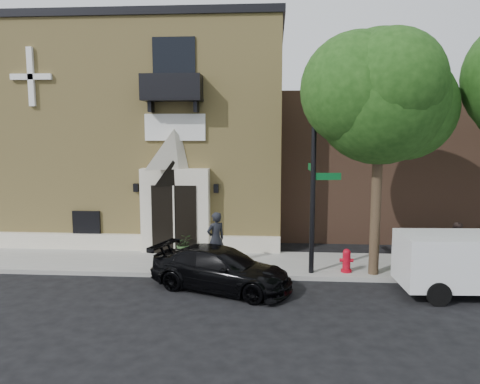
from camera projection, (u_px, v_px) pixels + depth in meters
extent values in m
plane|color=black|center=(189.00, 278.00, 15.26)|extent=(120.00, 120.00, 0.00)
cube|color=gray|center=(224.00, 263.00, 16.66)|extent=(42.00, 3.00, 0.15)
cube|color=tan|center=(157.00, 136.00, 22.79)|extent=(12.00, 10.00, 9.00)
cube|color=black|center=(154.00, 37.00, 22.17)|extent=(12.20, 10.20, 0.30)
cube|color=beige|center=(126.00, 242.00, 18.27)|extent=(12.00, 0.30, 0.60)
cube|color=beige|center=(176.00, 211.00, 17.82)|extent=(2.60, 0.55, 3.20)
pyramid|color=beige|center=(174.00, 149.00, 17.51)|extent=(2.60, 0.55, 1.50)
cube|color=black|center=(174.00, 220.00, 17.57)|extent=(1.70, 0.06, 2.60)
cube|color=beige|center=(174.00, 220.00, 17.54)|extent=(0.06, 0.04, 2.60)
cube|color=white|center=(175.00, 127.00, 17.59)|extent=(2.30, 0.10, 1.00)
cube|color=black|center=(172.00, 100.00, 17.07)|extent=(2.20, 0.90, 0.10)
cube|color=black|center=(169.00, 86.00, 16.58)|extent=(2.20, 0.06, 0.90)
cube|color=black|center=(144.00, 87.00, 17.08)|extent=(0.06, 0.90, 0.90)
cube|color=black|center=(201.00, 87.00, 16.93)|extent=(0.06, 0.90, 0.90)
cube|color=black|center=(174.00, 67.00, 17.32)|extent=(1.60, 0.08, 2.20)
cube|color=white|center=(31.00, 77.00, 17.71)|extent=(0.22, 0.14, 2.20)
cube|color=white|center=(31.00, 77.00, 17.71)|extent=(1.60, 0.14, 0.22)
cube|color=black|center=(87.00, 224.00, 18.36)|extent=(1.10, 0.10, 1.00)
cube|color=red|center=(87.00, 223.00, 18.39)|extent=(0.85, 0.06, 0.75)
cube|color=black|center=(136.00, 188.00, 17.95)|extent=(0.18, 0.18, 0.32)
cube|color=black|center=(216.00, 188.00, 17.72)|extent=(0.18, 0.18, 0.32)
cube|color=brown|center=(464.00, 163.00, 22.86)|extent=(18.00, 8.00, 6.40)
cylinder|color=#38281C|center=(376.00, 210.00, 14.97)|extent=(0.32, 0.32, 4.20)
sphere|color=#183C10|center=(380.00, 97.00, 14.49)|extent=(4.20, 4.20, 4.20)
sphere|color=#183C10|center=(403.00, 107.00, 14.77)|extent=(3.36, 3.36, 3.36)
sphere|color=#183C10|center=(359.00, 90.00, 14.32)|extent=(3.57, 3.57, 3.57)
sphere|color=#183C10|center=(393.00, 81.00, 13.73)|extent=(3.15, 3.15, 3.15)
imported|color=black|center=(221.00, 269.00, 14.13)|extent=(4.74, 3.19, 1.28)
cube|color=white|center=(477.00, 260.00, 13.55)|extent=(4.50, 1.99, 1.50)
cylinder|color=black|center=(438.00, 294.00, 12.85)|extent=(0.68, 0.25, 0.67)
cylinder|color=black|center=(417.00, 275.00, 14.51)|extent=(0.68, 0.25, 0.67)
cylinder|color=black|center=(313.00, 180.00, 14.96)|extent=(0.16, 0.16, 6.15)
cube|color=#074F20|center=(327.00, 176.00, 14.96)|extent=(0.87, 0.12, 0.23)
cube|color=#074F20|center=(311.00, 167.00, 15.37)|extent=(0.12, 0.87, 0.23)
cylinder|color=#A50819|center=(346.00, 271.00, 15.44)|extent=(0.36, 0.36, 0.08)
cylinder|color=#A50819|center=(346.00, 262.00, 15.40)|extent=(0.26, 0.26, 0.54)
sphere|color=#A50819|center=(347.00, 253.00, 15.36)|extent=(0.26, 0.26, 0.26)
cylinder|color=#A50819|center=(346.00, 260.00, 15.39)|extent=(0.44, 0.12, 0.12)
cube|color=#0F3815|center=(448.00, 255.00, 15.36)|extent=(2.16, 1.69, 1.16)
cube|color=black|center=(450.00, 236.00, 15.28)|extent=(2.23, 1.75, 0.13)
imported|color=#385C2E|center=(184.00, 244.00, 17.60)|extent=(0.76, 0.68, 0.79)
imported|color=black|center=(216.00, 239.00, 16.02)|extent=(0.82, 0.77, 1.88)
imported|color=#312521|center=(457.00, 245.00, 15.89)|extent=(0.61, 0.77, 1.56)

